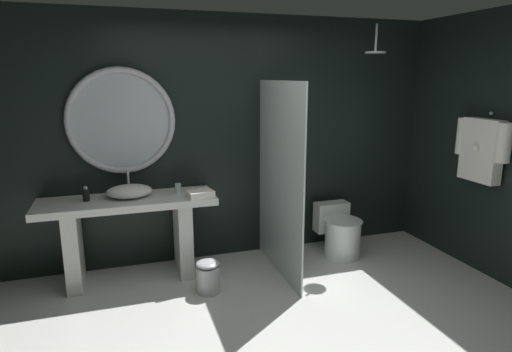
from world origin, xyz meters
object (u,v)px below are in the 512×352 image
object	(u,v)px
round_wall_mirror	(122,121)
vessel_sink	(129,191)
waste_bin	(208,276)
rain_shower_head	(375,50)
soap_dispenser	(86,195)
toilet	(340,232)
folded_hand_towel	(200,194)
tumbler_cup	(178,188)
hanging_bathrobe	(482,147)

from	to	relation	value
round_wall_mirror	vessel_sink	bearing A→B (deg)	-83.64
round_wall_mirror	waste_bin	bearing A→B (deg)	-49.70
round_wall_mirror	rain_shower_head	bearing A→B (deg)	-6.82
rain_shower_head	waste_bin	bearing A→B (deg)	-166.42
soap_dispenser	round_wall_mirror	distance (m)	0.78
vessel_sink	toilet	size ratio (longest dim) A/B	0.73
toilet	round_wall_mirror	bearing A→B (deg)	170.79
folded_hand_towel	round_wall_mirror	bearing A→B (deg)	146.80
tumbler_cup	folded_hand_towel	world-z (taller)	tumbler_cup
rain_shower_head	folded_hand_towel	xyz separation A→B (m)	(-1.93, -0.13, -1.37)
soap_dispenser	hanging_bathrobe	size ratio (longest dim) A/B	0.20
soap_dispenser	waste_bin	world-z (taller)	soap_dispenser
hanging_bathrobe	waste_bin	xyz separation A→B (m)	(-2.67, 0.36, -1.13)
round_wall_mirror	soap_dispenser	bearing A→B (deg)	-148.00
soap_dispenser	folded_hand_towel	bearing A→B (deg)	-11.48
rain_shower_head	hanging_bathrobe	world-z (taller)	rain_shower_head
waste_bin	toilet	bearing A→B (deg)	14.67
round_wall_mirror	toilet	xyz separation A→B (m)	(2.25, -0.37, -1.28)
folded_hand_towel	tumbler_cup	bearing A→B (deg)	127.26
tumbler_cup	toilet	xyz separation A→B (m)	(1.76, -0.16, -0.61)
vessel_sink	rain_shower_head	world-z (taller)	rain_shower_head
waste_bin	folded_hand_towel	world-z (taller)	folded_hand_towel
rain_shower_head	toilet	xyz separation A→B (m)	(-0.36, -0.05, -1.97)
hanging_bathrobe	waste_bin	size ratio (longest dim) A/B	2.17
rain_shower_head	waste_bin	world-z (taller)	rain_shower_head
round_wall_mirror	hanging_bathrobe	size ratio (longest dim) A/B	1.53
tumbler_cup	soap_dispenser	size ratio (longest dim) A/B	0.69
hanging_bathrobe	folded_hand_towel	size ratio (longest dim) A/B	2.79
round_wall_mirror	toilet	distance (m)	2.61
vessel_sink	hanging_bathrobe	bearing A→B (deg)	-15.50
vessel_sink	soap_dispenser	size ratio (longest dim) A/B	3.13
tumbler_cup	soap_dispenser	distance (m)	0.86
round_wall_mirror	folded_hand_towel	size ratio (longest dim) A/B	4.26
vessel_sink	rain_shower_head	distance (m)	2.91
round_wall_mirror	rain_shower_head	distance (m)	2.71
vessel_sink	hanging_bathrobe	distance (m)	3.46
tumbler_cup	folded_hand_towel	size ratio (longest dim) A/B	0.39
vessel_sink	folded_hand_towel	xyz separation A→B (m)	(0.65, -0.22, -0.03)
tumbler_cup	rain_shower_head	distance (m)	2.51
rain_shower_head	folded_hand_towel	world-z (taller)	rain_shower_head
waste_bin	folded_hand_towel	xyz separation A→B (m)	(0.01, 0.34, 0.70)
rain_shower_head	hanging_bathrobe	xyz separation A→B (m)	(0.73, -0.83, -0.94)
waste_bin	folded_hand_towel	size ratio (longest dim) A/B	1.29
vessel_sink	waste_bin	size ratio (longest dim) A/B	1.38
vessel_sink	tumbler_cup	distance (m)	0.47
vessel_sink	round_wall_mirror	world-z (taller)	round_wall_mirror
rain_shower_head	hanging_bathrobe	bearing A→B (deg)	-48.73
toilet	waste_bin	world-z (taller)	toilet
soap_dispenser	waste_bin	xyz separation A→B (m)	(1.03, -0.55, -0.73)
vessel_sink	rain_shower_head	xyz separation A→B (m)	(2.58, -0.09, 1.35)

